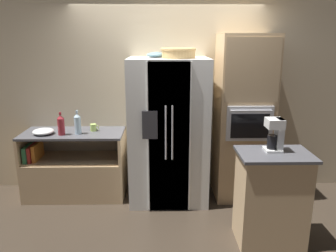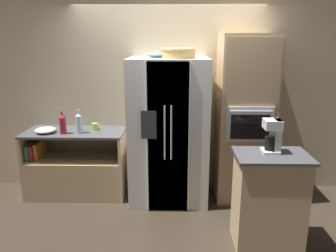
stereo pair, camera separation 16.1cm
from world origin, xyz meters
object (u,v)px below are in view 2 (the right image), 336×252
object	(u,v)px
fruit_bowl	(157,55)
mug	(95,127)
refrigerator	(169,131)
bottle_short	(79,123)
wicker_basket	(179,53)
bottle_tall	(63,124)
coffee_maker	(274,135)
mixing_bowl	(46,130)
wall_oven	(244,119)

from	to	relation	value
fruit_bowl	mug	xyz separation A→B (m)	(-0.84, 0.06, -0.94)
refrigerator	bottle_short	distance (m)	1.16
wicker_basket	bottle_tall	xyz separation A→B (m)	(-1.48, 0.04, -0.89)
bottle_tall	bottle_short	size ratio (longest dim) A/B	0.95
refrigerator	coffee_maker	bearing A→B (deg)	-42.05
wicker_basket	mixing_bowl	world-z (taller)	wicker_basket
wicker_basket	bottle_tall	bearing A→B (deg)	178.47
bottle_tall	coffee_maker	world-z (taller)	coffee_maker
fruit_bowl	coffee_maker	xyz separation A→B (m)	(1.20, -1.04, -0.72)
fruit_bowl	mixing_bowl	size ratio (longest dim) A/B	0.89
refrigerator	bottle_tall	distance (m)	1.36
refrigerator	fruit_bowl	bearing A→B (deg)	147.09
wall_oven	mixing_bowl	bearing A→B (deg)	-178.67
refrigerator	coffee_maker	xyz separation A→B (m)	(1.05, -0.94, 0.24)
bottle_tall	coffee_maker	distance (m)	2.58
mixing_bowl	coffee_maker	distance (m)	2.82
refrigerator	bottle_tall	world-z (taller)	refrigerator
fruit_bowl	coffee_maker	world-z (taller)	fruit_bowl
refrigerator	wicker_basket	world-z (taller)	wicker_basket
refrigerator	mixing_bowl	xyz separation A→B (m)	(-1.60, 0.01, 0.00)
bottle_short	fruit_bowl	bearing A→B (deg)	4.28
wicker_basket	bottle_tall	world-z (taller)	wicker_basket
wall_oven	mixing_bowl	size ratio (longest dim) A/B	8.00
bottle_short	wall_oven	bearing A→B (deg)	1.35
bottle_tall	mug	bearing A→B (deg)	25.52
wall_oven	bottle_tall	xyz separation A→B (m)	(-2.33, -0.09, -0.05)
wicker_basket	coffee_maker	xyz separation A→B (m)	(0.93, -0.88, -0.75)
bottle_short	mixing_bowl	distance (m)	0.45
fruit_bowl	mug	size ratio (longest dim) A/B	2.04
bottle_tall	fruit_bowl	bearing A→B (deg)	5.56
wall_oven	bottle_short	distance (m)	2.13
wicker_basket	coffee_maker	bearing A→B (deg)	-43.60
bottle_tall	bottle_short	bearing A→B (deg)	11.91
mug	mixing_bowl	xyz separation A→B (m)	(-0.61, -0.14, -0.01)
wicker_basket	fruit_bowl	world-z (taller)	wicker_basket
mug	coffee_maker	bearing A→B (deg)	-28.39
wicker_basket	mixing_bowl	xyz separation A→B (m)	(-1.72, 0.07, -0.99)
fruit_bowl	bottle_short	size ratio (longest dim) A/B	0.76
wicker_basket	mug	world-z (taller)	wicker_basket
bottle_short	mug	distance (m)	0.24
mixing_bowl	coffee_maker	size ratio (longest dim) A/B	0.80
bottle_tall	mixing_bowl	xyz separation A→B (m)	(-0.24, 0.03, -0.10)
refrigerator	fruit_bowl	world-z (taller)	fruit_bowl
fruit_bowl	bottle_short	xyz separation A→B (m)	(-1.01, -0.08, -0.85)
bottle_tall	bottle_short	distance (m)	0.20
bottle_short	mixing_bowl	xyz separation A→B (m)	(-0.44, -0.01, -0.10)
wall_oven	mixing_bowl	distance (m)	2.58
refrigerator	wicker_basket	distance (m)	1.00
wicker_basket	coffee_maker	world-z (taller)	wicker_basket
mixing_bowl	coffee_maker	bearing A→B (deg)	-19.85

